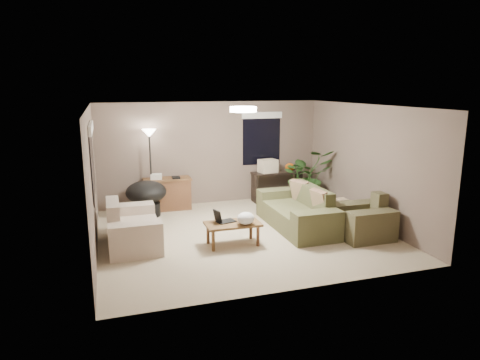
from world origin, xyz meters
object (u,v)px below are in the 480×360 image
object	(u,v)px
main_sofa	(298,213)
coffee_table	(233,226)
cat_scratching_post	(341,212)
armchair	(363,222)
console_table	(277,184)
floor_lamp	(150,143)
houseplant	(306,182)
papasan_chair	(146,196)
desk	(168,194)
loveseat	(132,229)

from	to	relation	value
main_sofa	coffee_table	xyz separation A→B (m)	(-1.57, -0.56, 0.06)
coffee_table	cat_scratching_post	bearing A→B (deg)	13.50
armchair	console_table	bearing A→B (deg)	100.57
armchair	floor_lamp	size ratio (longest dim) A/B	0.52
houseplant	cat_scratching_post	xyz separation A→B (m)	(0.09, -1.52, -0.32)
main_sofa	coffee_table	bearing A→B (deg)	-160.47
coffee_table	floor_lamp	xyz separation A→B (m)	(-1.16, 2.70, 1.24)
main_sofa	papasan_chair	world-z (taller)	main_sofa
houseplant	coffee_table	bearing A→B (deg)	-139.69
desk	houseplant	size ratio (longest dim) A/B	0.80
main_sofa	floor_lamp	bearing A→B (deg)	141.91
coffee_table	houseplant	xyz separation A→B (m)	(2.54, 2.15, 0.18)
loveseat	cat_scratching_post	xyz separation A→B (m)	(4.40, 0.06, -0.08)
loveseat	main_sofa	bearing A→B (deg)	-0.25
coffee_table	desk	size ratio (longest dim) A/B	0.91
loveseat	console_table	size ratio (longest dim) A/B	1.23
papasan_chair	houseplant	bearing A→B (deg)	-2.45
armchair	cat_scratching_post	size ratio (longest dim) A/B	2.00
armchair	papasan_chair	size ratio (longest dim) A/B	0.96
loveseat	desk	size ratio (longest dim) A/B	1.45
loveseat	floor_lamp	bearing A→B (deg)	74.10
loveseat	console_table	bearing A→B (deg)	29.12
desk	houseplant	xyz separation A→B (m)	(3.34, -0.54, 0.16)
desk	houseplant	bearing A→B (deg)	-9.14
coffee_table	papasan_chair	distance (m)	2.67
coffee_table	floor_lamp	distance (m)	3.19
main_sofa	armchair	distance (m)	1.31
loveseat	console_table	world-z (taller)	loveseat
main_sofa	coffee_table	size ratio (longest dim) A/B	2.20
armchair	houseplant	world-z (taller)	houseplant
main_sofa	console_table	world-z (taller)	main_sofa
armchair	papasan_chair	world-z (taller)	armchair
papasan_chair	desk	bearing A→B (deg)	35.23
armchair	houseplant	size ratio (longest dim) A/B	0.72
coffee_table	papasan_chair	world-z (taller)	papasan_chair
desk	papasan_chair	world-z (taller)	papasan_chair
floor_lamp	cat_scratching_post	world-z (taller)	floor_lamp
coffee_table	desk	xyz separation A→B (m)	(-0.80, 2.69, 0.02)
loveseat	houseplant	size ratio (longest dim) A/B	1.16
coffee_table	floor_lamp	bearing A→B (deg)	113.28
houseplant	loveseat	bearing A→B (deg)	-159.87
main_sofa	loveseat	bearing A→B (deg)	179.75
main_sofa	cat_scratching_post	xyz separation A→B (m)	(1.06, 0.07, -0.08)
loveseat	desk	xyz separation A→B (m)	(0.97, 2.12, 0.08)
main_sofa	loveseat	xyz separation A→B (m)	(-3.34, 0.01, 0.00)
main_sofa	armchair	bearing A→B (deg)	-43.41
coffee_table	houseplant	distance (m)	3.33
desk	houseplant	distance (m)	3.38
console_table	houseplant	world-z (taller)	houseplant
floor_lamp	cat_scratching_post	bearing A→B (deg)	-28.65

